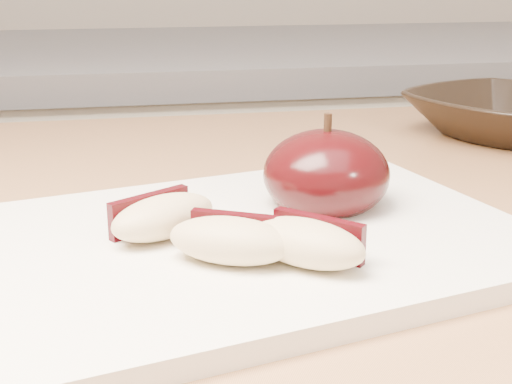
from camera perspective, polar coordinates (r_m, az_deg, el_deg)
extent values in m
cube|color=silver|center=(1.34, -8.05, -9.72)|extent=(2.40, 0.60, 0.90)
cube|color=slate|center=(1.20, -9.04, 10.64)|extent=(2.40, 0.62, 0.04)
cube|color=#AE744C|center=(0.52, -5.55, -3.28)|extent=(1.64, 0.64, 0.04)
cube|color=white|center=(0.44, 0.00, -3.94)|extent=(0.37, 0.30, 0.01)
ellipsoid|color=black|center=(0.48, 5.63, 1.43)|extent=(0.10, 0.10, 0.06)
cylinder|color=black|center=(0.47, 5.76, 5.51)|extent=(0.01, 0.01, 0.01)
ellipsoid|color=#D0B484|center=(0.42, -7.39, -1.98)|extent=(0.08, 0.07, 0.03)
cube|color=black|center=(0.44, -8.53, -1.62)|extent=(0.05, 0.03, 0.02)
ellipsoid|color=#D0B484|center=(0.39, -2.05, -3.90)|extent=(0.08, 0.06, 0.03)
cube|color=black|center=(0.40, -1.40, -3.29)|extent=(0.05, 0.03, 0.02)
ellipsoid|color=#D0B484|center=(0.38, 3.97, -4.07)|extent=(0.07, 0.07, 0.03)
cube|color=black|center=(0.40, 5.01, -3.53)|extent=(0.04, 0.04, 0.02)
imported|color=black|center=(0.76, 19.25, 5.85)|extent=(0.24, 0.24, 0.04)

